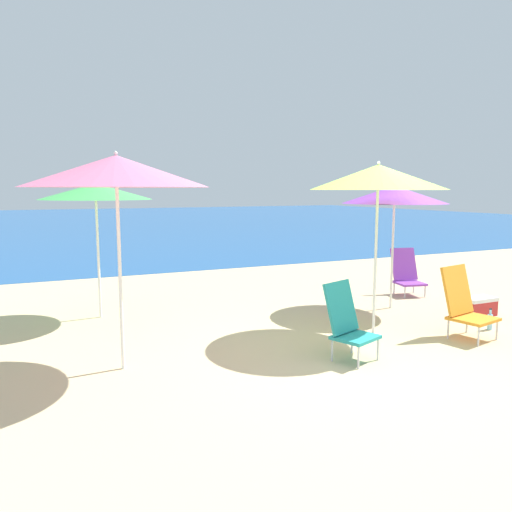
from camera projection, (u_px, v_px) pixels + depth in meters
name	position (u px, v px, depth m)	size (l,w,h in m)	color
ground_plane	(358.00, 348.00, 5.99)	(60.00, 60.00, 0.00)	#D1BA89
sea_water	(92.00, 221.00, 29.63)	(60.00, 40.00, 0.01)	#1E5699
beach_umbrella_lime	(378.00, 177.00, 6.36)	(1.75, 1.75, 2.25)	white
beach_umbrella_pink	(116.00, 171.00, 5.03)	(1.88, 1.88, 2.27)	white
beach_umbrella_green	(96.00, 192.00, 7.18)	(1.60, 1.60, 2.02)	white
beach_umbrella_purple	(395.00, 195.00, 7.78)	(1.63, 1.63, 1.99)	white
beach_chair_orange	(464.00, 303.00, 6.38)	(0.63, 0.67, 0.91)	silver
beach_chair_teal	(347.00, 320.00, 5.57)	(0.60, 0.63, 0.86)	silver
beach_chair_purple	(406.00, 273.00, 9.03)	(0.57, 0.66, 0.82)	silver
water_bottle	(490.00, 321.00, 6.76)	(0.07, 0.07, 0.29)	#8CCCEA
cooler_box	(478.00, 306.00, 7.51)	(0.52, 0.29, 0.28)	#B72828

